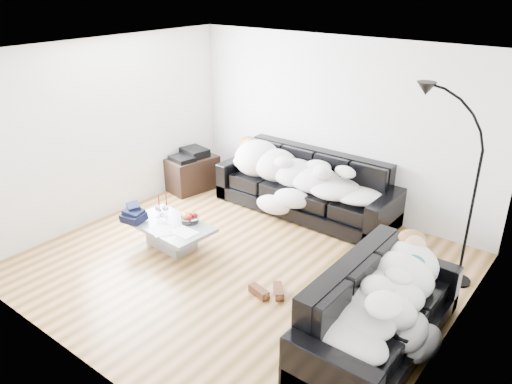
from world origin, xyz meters
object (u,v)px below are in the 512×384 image
Objects in this scene: shoes at (268,291)px; stereo at (191,154)px; wine_glass_c at (163,218)px; av_cabinet at (192,173)px; fruit_bowl at (190,217)px; candle_right at (166,201)px; candle_left at (159,203)px; sofa_back at (306,184)px; sofa_right at (380,309)px; floor_lamp at (472,205)px; wine_glass_b at (158,211)px; wine_glass_a at (165,211)px; sleeper_right at (383,291)px; sleeper_back at (304,173)px; coffee_table at (171,235)px.

stereo is (-2.87, 1.68, 0.57)m from shoes.
av_cabinet reaches higher than wine_glass_c.
candle_right is (-0.55, 0.09, 0.05)m from fruit_bowl.
candle_left is at bearing -179.58° from fruit_bowl.
stereo is at bearing 134.22° from fruit_bowl.
sofa_back is 17.98× the size of wine_glass_c.
wine_glass_c is (-0.28, -0.23, 0.00)m from fruit_bowl.
av_cabinet is 1.86× the size of stereo.
candle_left is at bearing -50.76° from stereo.
shoes is at bearing 89.73° from sofa_right.
stereo is at bearing 155.71° from floor_lamp.
candle_left is (-0.13, 0.14, 0.03)m from wine_glass_b.
fruit_bowl is 1.58m from shoes.
fruit_bowl is 0.56m from candle_right.
wine_glass_b is at bearing 154.98° from wine_glass_c.
sofa_back is 15.63× the size of wine_glass_b.
floor_lamp is (3.53, 1.42, 0.59)m from wine_glass_a.
sofa_back is at bearing 70.06° from fruit_bowl.
sleeper_right reaches higher than stereo.
sleeper_back is at bearing 21.00° from av_cabinet.
coffee_table is at bearing 88.08° from sofa_right.
sofa_back is 1.56× the size of sleeper_right.
sofa_back is 0.21m from sleeper_back.
stereo reaches higher than candle_left.
stereo is at bearing 121.72° from candle_right.
av_cabinet reaches higher than fruit_bowl.
candle_left is at bearing -124.59° from sofa_back.
sleeper_back is (-2.21, 2.05, 0.23)m from sofa_right.
candle_right reaches higher than shoes.
candle_right is at bearing 83.51° from sofa_right.
wine_glass_b is at bearing -49.22° from av_cabinet.
stereo is (-4.22, 1.69, 0.20)m from sofa_right.
fruit_bowl is at bearing -9.70° from candle_right.
sleeper_back is 10.30× the size of candle_left.
fruit_bowl is 1.95m from av_cabinet.
av_cabinet is at bearing 0.00° from stereo.
sleeper_back is 2.13m from wine_glass_a.
sleeper_right is at bearing -11.11° from av_cabinet.
wine_glass_c is at bearing -140.02° from fruit_bowl.
wine_glass_c is 1.96m from stereo.
wine_glass_a is 0.25m from candle_right.
shoes is at bearing -10.47° from candle_right.
sleeper_right is at bearing -123.33° from floor_lamp.
fruit_bowl is 0.29× the size of av_cabinet.
wine_glass_c is at bearing -158.36° from coffee_table.
wine_glass_b is (-3.33, 0.15, 0.00)m from sofa_right.
sleeper_back is at bearing 69.54° from fruit_bowl.
floor_lamp is at bearing 9.86° from stereo.
floor_lamp is at bearing -10.89° from sofa_back.
wine_glass_b is (-1.12, -1.95, -0.03)m from sofa_back.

